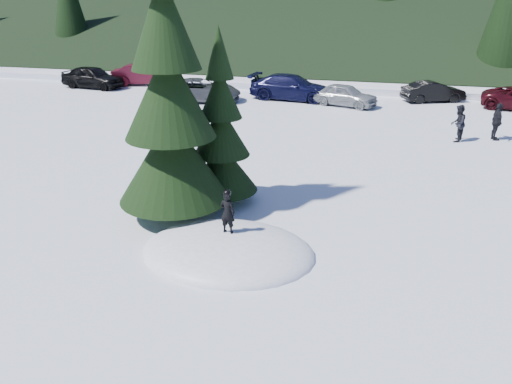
% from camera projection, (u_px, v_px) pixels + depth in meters
% --- Properties ---
extents(ground, '(200.00, 200.00, 0.00)m').
position_uv_depth(ground, '(228.00, 253.00, 12.76)').
color(ground, white).
rests_on(ground, ground).
extents(snow_mound, '(4.48, 3.52, 0.96)m').
position_uv_depth(snow_mound, '(228.00, 253.00, 12.76)').
color(snow_mound, white).
rests_on(snow_mound, ground).
extents(spruce_tall, '(3.20, 3.20, 8.60)m').
position_uv_depth(spruce_tall, '(169.00, 105.00, 13.66)').
color(spruce_tall, black).
rests_on(spruce_tall, ground).
extents(spruce_short, '(2.20, 2.20, 5.37)m').
position_uv_depth(spruce_short, '(221.00, 137.00, 15.13)').
color(spruce_short, black).
rests_on(spruce_short, ground).
extents(child_skier, '(0.43, 0.31, 1.10)m').
position_uv_depth(child_skier, '(227.00, 213.00, 12.58)').
color(child_skier, black).
rests_on(child_skier, snow_mound).
extents(adult_0, '(0.83, 0.94, 1.63)m').
position_uv_depth(adult_0, '(458.00, 123.00, 21.92)').
color(adult_0, black).
rests_on(adult_0, ground).
extents(adult_1, '(0.56, 1.03, 1.66)m').
position_uv_depth(adult_1, '(497.00, 122.00, 22.14)').
color(adult_1, black).
rests_on(adult_1, ground).
extents(car_0, '(4.60, 2.30, 1.50)m').
position_uv_depth(car_0, '(93.00, 77.00, 34.19)').
color(car_0, black).
rests_on(car_0, ground).
extents(car_1, '(4.73, 2.78, 1.47)m').
position_uv_depth(car_1, '(145.00, 74.00, 35.31)').
color(car_1, '#3F0B17').
rests_on(car_1, ground).
extents(car_2, '(5.30, 3.33, 1.37)m').
position_uv_depth(car_2, '(200.00, 90.00, 30.04)').
color(car_2, '#44474B').
rests_on(car_2, ground).
extents(car_3, '(5.40, 2.65, 1.51)m').
position_uv_depth(car_3, '(292.00, 87.00, 30.51)').
color(car_3, black).
rests_on(car_3, ground).
extents(car_4, '(4.03, 2.63, 1.28)m').
position_uv_depth(car_4, '(345.00, 95.00, 28.86)').
color(car_4, gray).
rests_on(car_4, ground).
extents(car_5, '(3.90, 2.66, 1.22)m').
position_uv_depth(car_5, '(433.00, 92.00, 29.97)').
color(car_5, black).
rests_on(car_5, ground).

